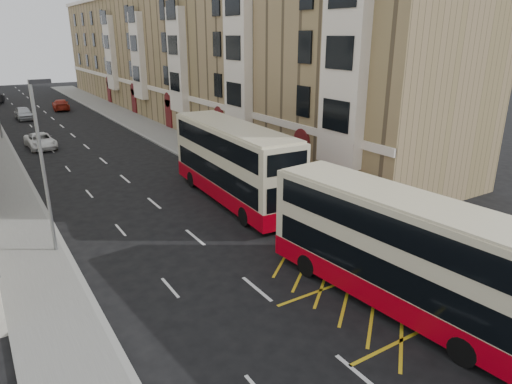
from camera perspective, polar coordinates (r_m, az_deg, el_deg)
ground at (r=16.61m, az=7.87°, el=-17.95°), size 200.00×200.00×0.00m
pavement_right at (r=44.45m, az=-9.20°, el=5.98°), size 4.00×120.00×0.15m
pavement_left at (r=41.17m, az=-29.38°, el=2.69°), size 3.00×120.00×0.15m
kerb_right at (r=43.74m, az=-11.61°, el=5.62°), size 0.25×120.00×0.15m
kerb_left at (r=41.24m, az=-27.33°, el=3.05°), size 0.25×120.00×0.15m
road_markings at (r=56.53m, az=-22.92°, el=7.44°), size 10.00×110.00×0.01m
terrace_right at (r=60.24m, az=-9.41°, el=16.51°), size 10.75×79.00×15.25m
bus_shelter at (r=21.14m, az=26.59°, el=-4.75°), size 1.65×4.25×2.70m
guard_railing at (r=23.59m, az=10.74°, el=-3.96°), size 0.06×6.56×1.01m
street_lamp_near at (r=22.71m, az=-25.08°, el=3.72°), size 0.93×0.18×8.00m
double_decker_front at (r=18.07m, az=17.19°, el=-7.02°), size 3.55×11.33×4.45m
double_decker_rear at (r=28.14m, az=-2.86°, el=3.62°), size 3.42×12.28×4.85m
litter_bin at (r=20.74m, az=22.62°, el=-9.19°), size 0.58×0.58×0.95m
pedestrian_near at (r=21.13m, az=22.49°, el=-7.55°), size 0.74×0.69×1.70m
pedestrian_mid at (r=23.50m, az=19.69°, el=-4.42°), size 1.05×0.96×1.76m
pedestrian_far at (r=24.28m, az=11.25°, el=-2.74°), size 1.14×0.59×1.86m
white_van at (r=46.80m, az=-25.34°, el=5.80°), size 2.48×4.96×1.35m
car_silver at (r=63.91m, az=-27.04°, el=8.76°), size 1.98×4.60×1.55m
car_red at (r=70.12m, az=-23.22°, el=10.00°), size 2.61×5.28×1.48m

